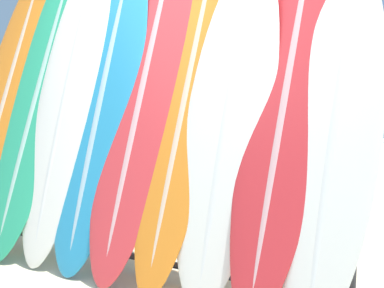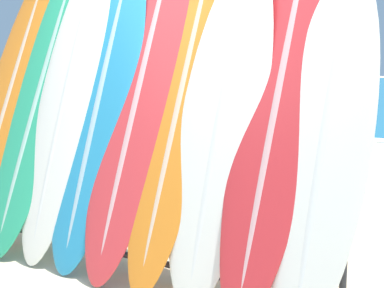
# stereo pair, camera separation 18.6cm
# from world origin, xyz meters

# --- Properties ---
(surfboard_rack) EXTENTS (2.96, 0.04, 0.78)m
(surfboard_rack) POSITION_xyz_m (-0.14, 0.42, 0.43)
(surfboard_rack) COLOR #28282D
(surfboard_rack) RESTS_ON ground_plane
(surfboard_slot_0) EXTENTS (0.56, 1.03, 2.31)m
(surfboard_slot_0) POSITION_xyz_m (-1.46, 0.56, 1.16)
(surfboard_slot_0) COLOR orange
(surfboard_slot_0) RESTS_ON ground_plane
(surfboard_slot_1) EXTENTS (0.59, 1.03, 2.30)m
(surfboard_slot_1) POSITION_xyz_m (-1.12, 0.55, 1.15)
(surfboard_slot_1) COLOR #289E70
(surfboard_slot_1) RESTS_ON ground_plane
(surfboard_slot_2) EXTENTS (0.56, 0.90, 2.34)m
(surfboard_slot_2) POSITION_xyz_m (-0.80, 0.53, 1.17)
(surfboard_slot_2) COLOR silver
(surfboard_slot_2) RESTS_ON ground_plane
(surfboard_slot_3) EXTENTS (0.59, 0.89, 2.25)m
(surfboard_slot_3) POSITION_xyz_m (-0.48, 0.52, 1.12)
(surfboard_slot_3) COLOR teal
(surfboard_slot_3) RESTS_ON ground_plane
(surfboard_slot_4) EXTENTS (0.58, 1.08, 2.50)m
(surfboard_slot_4) POSITION_xyz_m (-0.16, 0.59, 1.25)
(surfboard_slot_4) COLOR red
(surfboard_slot_4) RESTS_ON ground_plane
(surfboard_slot_5) EXTENTS (0.50, 1.06, 2.43)m
(surfboard_slot_5) POSITION_xyz_m (0.18, 0.58, 1.22)
(surfboard_slot_5) COLOR orange
(surfboard_slot_5) RESTS_ON ground_plane
(surfboard_slot_6) EXTENTS (0.58, 0.83, 2.16)m
(surfboard_slot_6) POSITION_xyz_m (0.51, 0.51, 1.08)
(surfboard_slot_6) COLOR silver
(surfboard_slot_6) RESTS_ON ground_plane
(surfboard_slot_7) EXTENTS (0.52, 1.14, 2.44)m
(surfboard_slot_7) POSITION_xyz_m (0.86, 0.58, 1.22)
(surfboard_slot_7) COLOR red
(surfboard_slot_7) RESTS_ON ground_plane
(surfboard_slot_8) EXTENTS (0.52, 0.85, 2.01)m
(surfboard_slot_8) POSITION_xyz_m (1.17, 0.49, 1.01)
(surfboard_slot_8) COLOR silver
(surfboard_slot_8) RESTS_ON ground_plane
(person_near_water) EXTENTS (0.22, 0.26, 1.57)m
(person_near_water) POSITION_xyz_m (0.43, 4.18, 0.86)
(person_near_water) COLOR #A87A5B
(person_near_water) RESTS_ON ground_plane
(person_mid_beach) EXTENTS (0.27, 0.26, 1.60)m
(person_mid_beach) POSITION_xyz_m (-1.29, 4.26, 0.87)
(person_mid_beach) COLOR #846047
(person_mid_beach) RESTS_ON ground_plane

